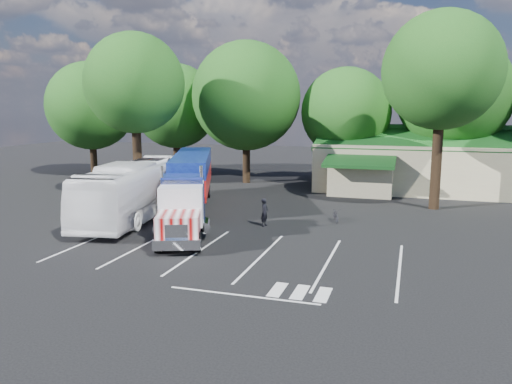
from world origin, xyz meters
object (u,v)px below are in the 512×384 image
(woman, at_px, (265,212))
(silver_sedan, at_px, (427,187))
(tour_bus, at_px, (135,190))
(semi_truck, at_px, (190,180))
(bicycle, at_px, (336,215))

(woman, relative_size, silver_sedan, 0.39)
(woman, height_order, tour_bus, tour_bus)
(tour_bus, xyz_separation_m, silver_sedan, (18.14, 14.27, -1.10))
(semi_truck, xyz_separation_m, woman, (5.90, -2.23, -1.38))
(woman, height_order, silver_sedan, woman)
(bicycle, distance_m, silver_sedan, 12.74)
(semi_truck, distance_m, woman, 6.45)
(semi_truck, bearing_deg, tour_bus, -158.29)
(semi_truck, height_order, woman, semi_truck)
(tour_bus, bearing_deg, silver_sedan, 28.90)
(semi_truck, distance_m, tour_bus, 3.71)
(semi_truck, xyz_separation_m, silver_sedan, (15.44, 11.77, -1.51))
(semi_truck, bearing_deg, silver_sedan, 16.23)
(woman, distance_m, tour_bus, 8.66)
(semi_truck, height_order, bicycle, semi_truck)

